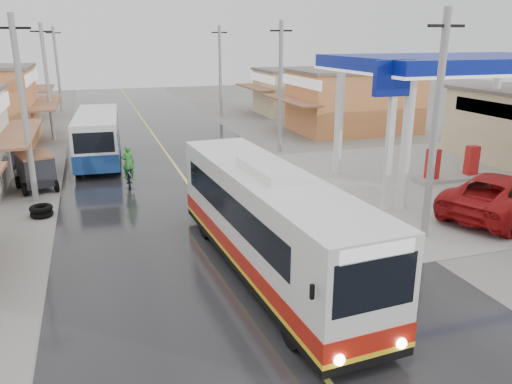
# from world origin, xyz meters

# --- Properties ---
(ground) EXTENTS (120.00, 120.00, 0.00)m
(ground) POSITION_xyz_m (0.00, 0.00, 0.00)
(ground) COLOR slate
(ground) RESTS_ON ground
(road) EXTENTS (12.00, 90.00, 0.02)m
(road) POSITION_xyz_m (0.00, 15.00, 0.01)
(road) COLOR black
(road) RESTS_ON ground
(centre_line) EXTENTS (0.15, 90.00, 0.01)m
(centre_line) POSITION_xyz_m (0.00, 15.00, 0.02)
(centre_line) COLOR #D8CC4C
(centre_line) RESTS_ON road
(shopfronts_right) EXTENTS (11.00, 44.00, 4.80)m
(shopfronts_right) POSITION_xyz_m (15.00, 12.00, 0.00)
(shopfronts_right) COLOR beige
(shopfronts_right) RESTS_ON ground
(utility_poles_left) EXTENTS (1.60, 50.00, 8.00)m
(utility_poles_left) POSITION_xyz_m (-7.00, 16.00, 0.00)
(utility_poles_left) COLOR gray
(utility_poles_left) RESTS_ON ground
(utility_poles_right) EXTENTS (1.60, 36.00, 8.00)m
(utility_poles_right) POSITION_xyz_m (7.00, 15.00, 0.00)
(utility_poles_right) COLOR gray
(utility_poles_right) RESTS_ON ground
(coach_bus) EXTENTS (3.15, 11.22, 3.46)m
(coach_bus) POSITION_xyz_m (0.53, -0.93, 1.67)
(coach_bus) COLOR silver
(coach_bus) RESTS_ON road
(second_bus) EXTENTS (2.83, 8.68, 2.84)m
(second_bus) POSITION_xyz_m (-4.03, 15.65, 1.53)
(second_bus) COLOR silver
(second_bus) RESTS_ON road
(jeepney) EXTENTS (6.97, 5.31, 1.76)m
(jeepney) POSITION_xyz_m (11.30, 0.95, 0.88)
(jeepney) COLOR #9D0F11
(jeepney) RESTS_ON ground
(cyclist) EXTENTS (0.72, 1.94, 2.08)m
(cyclist) POSITION_xyz_m (-2.81, 10.03, 0.68)
(cyclist) COLOR black
(cyclist) RESTS_ON ground
(tricycle_near) EXTENTS (2.12, 2.46, 1.76)m
(tricycle_near) POSITION_xyz_m (-7.06, 10.83, 1.01)
(tricycle_near) COLOR #26262D
(tricycle_near) RESTS_ON ground
(tricycle_far) EXTENTS (1.86, 2.44, 1.87)m
(tricycle_far) POSITION_xyz_m (-9.06, 14.95, 1.07)
(tricycle_far) COLOR #26262D
(tricycle_far) RESTS_ON ground
(tyre_stack) EXTENTS (0.93, 0.93, 0.47)m
(tyre_stack) POSITION_xyz_m (-6.60, 6.73, 0.24)
(tyre_stack) COLOR black
(tyre_stack) RESTS_ON ground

